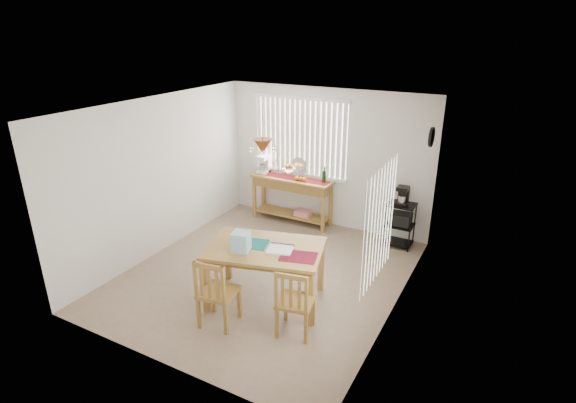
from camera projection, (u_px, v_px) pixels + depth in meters
The scene contains 10 objects.
ground at pixel (266, 275), 7.00m from camera, with size 4.00×4.50×0.01m, color gray.
room_shell at pixel (264, 171), 6.38m from camera, with size 4.20×4.70×2.70m.
sideboard at pixel (292, 189), 8.65m from camera, with size 1.60×0.45×0.90m.
sideboard_items at pixel (280, 169), 8.65m from camera, with size 1.52×0.38×0.69m.
wire_cart at pixel (400, 221), 7.74m from camera, with size 0.46×0.37×0.79m.
cart_items at pixel (403, 196), 7.58m from camera, with size 0.19×0.22×0.32m.
dining_table at pixel (265, 253), 6.09m from camera, with size 1.76×1.37×0.83m.
table_items at pixel (251, 244), 5.93m from camera, with size 1.29×0.59×0.27m.
chair_left at pixel (217, 293), 5.66m from camera, with size 0.51×0.51×0.97m.
chair_right at pixel (295, 302), 5.50m from camera, with size 0.51×0.51×0.94m.
Camera 1 is at (3.19, -5.20, 3.63)m, focal length 28.00 mm.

